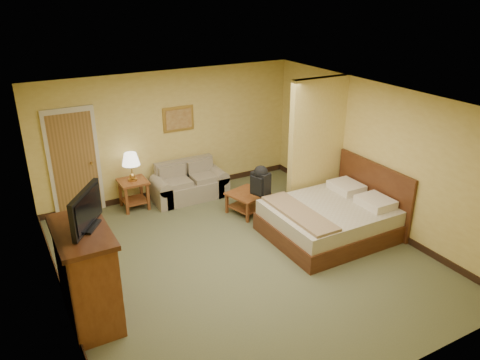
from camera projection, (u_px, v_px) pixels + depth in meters
floor at (242, 258)px, 7.68m from camera, size 6.00×6.00×0.00m
ceiling at (242, 102)px, 6.67m from camera, size 6.00×6.00×0.00m
back_wall at (170, 134)px, 9.59m from camera, size 5.50×0.02×2.60m
left_wall at (53, 227)px, 5.94m from camera, size 0.02×6.00×2.60m
right_wall at (375, 155)px, 8.40m from camera, size 0.02×6.00×2.60m
partition at (317, 146)px, 8.88m from camera, size 1.20×0.15×2.60m
door at (74, 163)px, 8.79m from camera, size 0.94×0.16×2.10m
baseboard at (174, 189)px, 10.06m from camera, size 5.50×0.02×0.12m
loveseat at (189, 186)px, 9.73m from camera, size 1.53×0.71×0.78m
side_table at (134, 190)px, 9.23m from camera, size 0.54×0.54×0.59m
table_lamp at (131, 160)px, 8.98m from camera, size 0.34×0.34×0.57m
coffee_table at (247, 199)px, 9.06m from camera, size 0.81×0.81×0.42m
wall_picture at (179, 119)px, 9.53m from camera, size 0.66×0.04×0.51m
dresser at (87, 275)px, 6.05m from camera, size 0.66×1.26×1.35m
tv at (86, 211)px, 5.74m from camera, size 0.51×0.72×0.50m
bed at (334, 218)px, 8.29m from camera, size 2.16×1.84×1.19m
backpack at (261, 179)px, 8.46m from camera, size 0.31×0.38×0.56m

